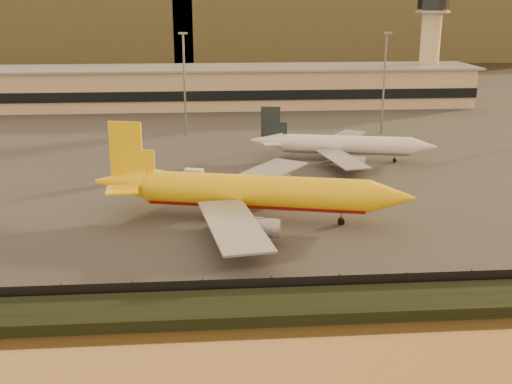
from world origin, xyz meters
TOP-DOWN VIEW (x-y plane):
  - ground at (0.00, 0.00)m, footprint 900.00×900.00m
  - embankment at (0.00, -17.00)m, footprint 320.00×7.00m
  - tarmac at (0.00, 95.00)m, footprint 320.00×220.00m
  - perimeter_fence at (0.00, -13.00)m, footprint 300.00×0.05m
  - terminal_building at (-14.52, 125.55)m, footprint 202.00×25.00m
  - control_tower at (70.00, 131.00)m, footprint 11.20×11.20m
  - apron_light_masts at (15.00, 75.00)m, footprint 152.20×12.20m
  - distant_hills at (-20.74, 340.00)m, footprint 470.00×160.00m
  - dhl_cargo_jet at (1.50, 13.81)m, footprint 49.86×47.91m
  - white_narrowbody_jet at (23.92, 50.52)m, footprint 39.03×37.47m
  - gse_vehicle_yellow at (8.57, 32.82)m, footprint 3.94×1.78m
  - gse_vehicle_white at (-7.57, 39.76)m, footprint 3.89×2.61m

SIDE VIEW (x-z plane):
  - ground at x=0.00m, z-range 0.00..0.00m
  - tarmac at x=0.00m, z-range 0.00..0.20m
  - embankment at x=0.00m, z-range 0.00..1.40m
  - gse_vehicle_white at x=-7.57m, z-range 0.20..1.81m
  - gse_vehicle_yellow at x=8.57m, z-range 0.20..1.97m
  - perimeter_fence at x=0.00m, z-range 0.20..2.40m
  - white_narrowbody_jet at x=23.92m, z-range -2.07..9.21m
  - dhl_cargo_jet at x=1.50m, z-range -2.83..12.21m
  - terminal_building at x=-14.52m, z-range -0.05..12.55m
  - apron_light_masts at x=15.00m, z-range 3.00..28.40m
  - control_tower at x=70.00m, z-range 3.91..39.41m
  - distant_hills at x=-20.74m, z-range -3.61..66.39m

